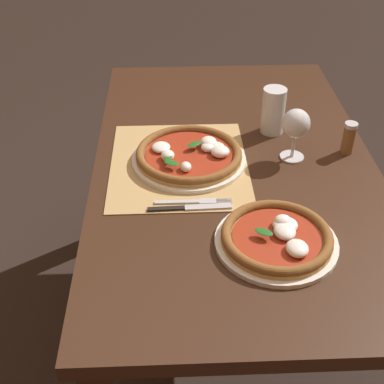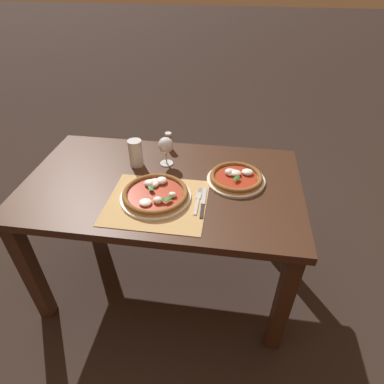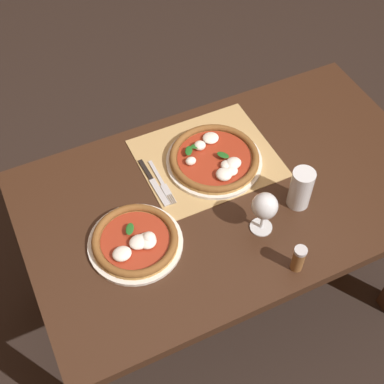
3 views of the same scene
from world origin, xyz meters
TOP-DOWN VIEW (x-y plane):
  - ground_plane at (0.00, 0.00)m, footprint 24.00×24.00m
  - dining_table at (0.00, 0.00)m, footprint 1.37×0.81m
  - paper_placemat at (0.01, -0.16)m, footprint 0.45×0.39m
  - pizza_near at (-0.00, -0.13)m, footprint 0.33×0.33m
  - pizza_far at (0.36, 0.06)m, footprint 0.29×0.29m
  - wine_glass at (-0.01, 0.17)m, footprint 0.08×0.08m
  - pint_glass at (-0.17, 0.13)m, footprint 0.07×0.07m
  - fork at (0.20, -0.13)m, footprint 0.02×0.20m
  - knife at (0.22, -0.14)m, footprint 0.02×0.22m
  - pepper_shaker at (-0.03, 0.34)m, footprint 0.04×0.04m

SIDE VIEW (x-z plane):
  - ground_plane at x=0.00m, z-range 0.00..0.00m
  - dining_table at x=0.00m, z-range 0.26..1.00m
  - paper_placemat at x=0.01m, z-range 0.74..0.74m
  - fork at x=0.20m, z-range 0.74..0.75m
  - knife at x=0.22m, z-range 0.74..0.75m
  - pizza_far at x=0.36m, z-range 0.73..0.79m
  - pizza_near at x=0.00m, z-range 0.74..0.79m
  - pepper_shaker at x=-0.03m, z-range 0.74..0.84m
  - pint_glass at x=-0.17m, z-range 0.74..0.88m
  - wine_glass at x=-0.01m, z-range 0.77..0.92m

